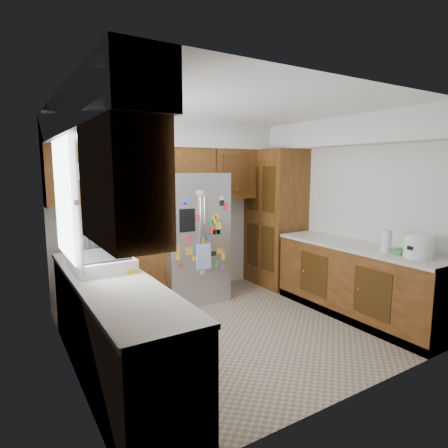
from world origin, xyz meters
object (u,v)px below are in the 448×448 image
(pantry, at_px, (275,218))
(rice_cooker, at_px, (419,245))
(paper_towel, at_px, (386,241))
(fridge, at_px, (190,237))

(pantry, relative_size, rice_cooker, 6.96)
(pantry, xyz_separation_m, paper_towel, (-0.04, -2.03, -0.03))
(fridge, bearing_deg, paper_towel, -55.06)
(pantry, xyz_separation_m, fridge, (-1.50, 0.05, -0.17))
(fridge, bearing_deg, rice_cooker, -58.44)
(rice_cooker, bearing_deg, fridge, 121.56)
(fridge, xyz_separation_m, rice_cooker, (1.50, -2.44, 0.16))
(pantry, distance_m, fridge, 1.51)
(rice_cooker, xyz_separation_m, paper_towel, (-0.04, 0.36, -0.01))
(pantry, xyz_separation_m, rice_cooker, (-0.00, -2.39, -0.02))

